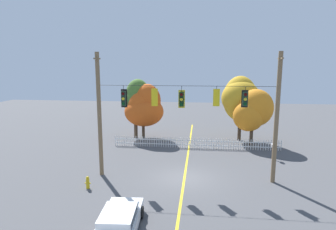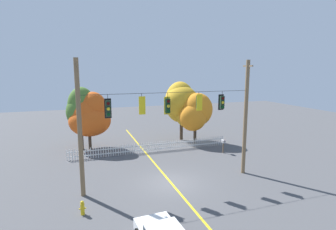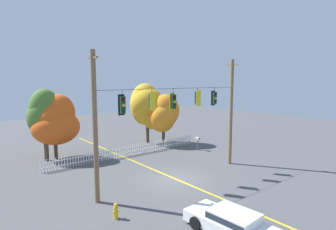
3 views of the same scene
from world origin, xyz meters
name	(u,v)px [view 2 (image 2 of 3)]	position (x,y,z in m)	size (l,w,h in m)	color
ground	(171,183)	(0.00, 0.00, 0.00)	(80.00, 80.00, 0.00)	#4C4C4F
lane_centerline_stripe	(171,183)	(0.00, 0.00, 0.00)	(0.16, 36.00, 0.01)	gold
signal_support_span	(171,122)	(0.00, 0.00, 4.41)	(12.23, 1.10, 8.68)	brown
traffic_signal_southbound_primary	(108,109)	(-4.21, 0.01, 5.56)	(0.43, 0.38, 1.53)	black
traffic_signal_northbound_primary	(142,105)	(-2.05, -0.01, 5.68)	(0.43, 0.38, 1.37)	black
traffic_signal_northbound_secondary	(168,106)	(-0.25, 0.01, 5.56)	(0.43, 0.38, 1.50)	black
traffic_signal_eastbound_side	(199,102)	(2.05, -0.01, 5.71)	(0.43, 0.38, 1.31)	black
traffic_signal_westbound_side	(222,102)	(3.90, 0.01, 5.63)	(0.43, 0.38, 1.39)	black
white_picket_fence	(152,147)	(0.63, 7.41, 0.50)	(15.63, 0.06, 1.00)	white
autumn_maple_near_fence	(83,111)	(-5.55, 11.07, 3.88)	(3.21, 2.84, 6.28)	brown
autumn_maple_mid	(90,117)	(-4.89, 10.58, 3.28)	(4.14, 3.77, 5.79)	#473828
autumn_oak_far_east	(182,103)	(5.15, 10.92, 4.21)	(3.89, 3.70, 6.65)	#473828
autumn_maple_far_west	(196,113)	(6.03, 9.09, 3.38)	(3.87, 3.03, 5.49)	#473828
fire_hydrant	(82,208)	(-6.07, -2.40, 0.40)	(0.38, 0.22, 0.81)	gold
roadside_mailbox	(223,142)	(7.07, 4.92, 1.09)	(0.25, 0.44, 1.34)	brown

